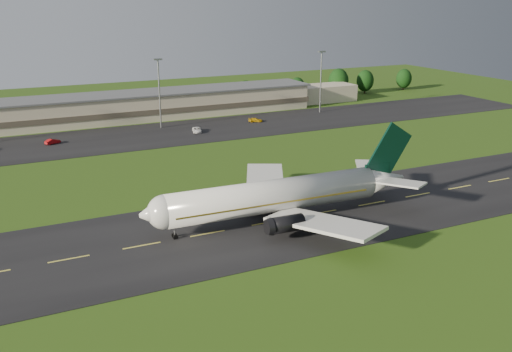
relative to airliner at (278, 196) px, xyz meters
name	(u,v)px	position (x,y,z in m)	size (l,w,h in m)	color
ground	(267,223)	(-1.93, 0.03, -4.66)	(360.00, 360.00, 0.00)	#244110
taxiway	(267,223)	(-1.93, 0.03, -4.61)	(220.00, 30.00, 0.10)	black
apron	(152,135)	(-1.93, 72.03, -4.61)	(260.00, 30.00, 0.10)	black
airliner	(278,196)	(0.00, 0.00, 0.00)	(51.29, 42.16, 15.57)	silver
terminal	(150,105)	(4.47, 96.21, -0.67)	(145.00, 16.00, 8.40)	#C0AF92
light_mast_centre	(159,85)	(3.07, 80.03, 8.08)	(2.40, 1.20, 20.35)	gray
light_mast_east	(321,74)	(58.07, 80.03, 8.08)	(2.40, 1.20, 20.35)	gray
tree_line	(230,91)	(36.62, 106.34, 0.23)	(198.36, 8.52, 10.66)	black
service_vehicle_b	(53,141)	(-28.39, 73.48, -3.89)	(1.43, 4.10, 1.35)	maroon
service_vehicle_c	(197,130)	(10.58, 69.80, -3.86)	(2.33, 5.06, 1.41)	white
service_vehicle_d	(255,120)	(31.79, 75.23, -3.93)	(1.77, 4.35, 1.26)	#C2910B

